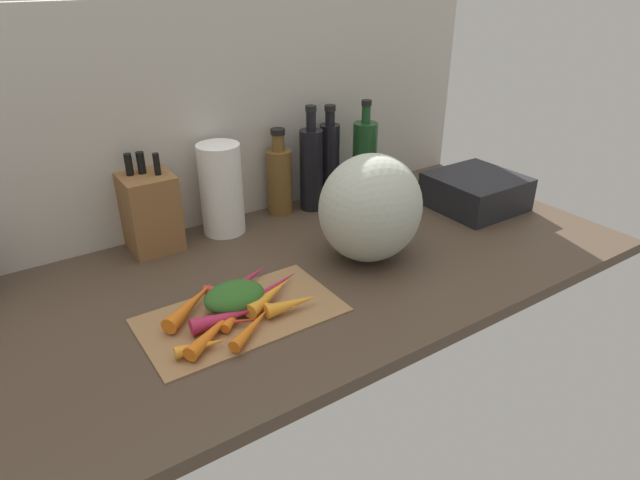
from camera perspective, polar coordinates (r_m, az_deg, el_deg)
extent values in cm
cube|color=#47382B|center=(136.50, -2.11, -3.47)|extent=(170.00, 80.00, 3.00)
cube|color=#BCB7AD|center=(156.54, -9.99, 12.65)|extent=(170.00, 3.00, 60.00)
cube|color=#997047|center=(119.25, -8.16, -7.63)|extent=(42.06, 23.65, 0.80)
cone|color=#B2264C|center=(115.15, -9.42, -7.83)|extent=(16.19, 4.99, 3.47)
cone|color=#B2264C|center=(125.31, -4.66, -4.78)|extent=(14.87, 7.19, 2.08)
cone|color=#B2264C|center=(129.15, -7.17, -3.84)|extent=(13.01, 7.64, 2.19)
cone|color=orange|center=(120.63, -13.19, -6.46)|extent=(16.10, 13.43, 3.50)
cone|color=orange|center=(112.51, -6.97, -8.84)|extent=(13.78, 10.41, 2.61)
cone|color=red|center=(123.67, -8.32, -5.47)|extent=(13.32, 13.12, 2.06)
cone|color=orange|center=(117.99, -5.58, -6.82)|extent=(12.93, 10.73, 2.82)
cone|color=orange|center=(121.01, -5.20, -5.68)|extent=(15.12, 10.02, 3.43)
cone|color=orange|center=(109.10, -12.07, -10.65)|extent=(10.82, 3.93, 2.43)
cone|color=orange|center=(112.09, -10.93, -9.18)|extent=(15.55, 11.66, 3.07)
cone|color=orange|center=(118.13, -8.38, -7.14)|extent=(12.39, 10.89, 2.17)
cone|color=orange|center=(118.08, -2.83, -6.60)|extent=(12.64, 3.92, 3.10)
cone|color=red|center=(114.74, -9.61, -8.44)|extent=(13.07, 6.91, 2.01)
ellipsoid|color=#2D6023|center=(119.30, -8.86, -5.81)|extent=(13.30, 10.23, 5.63)
ellipsoid|color=#B2B7A8|center=(135.46, 5.26, 3.31)|extent=(26.45, 23.92, 27.02)
cube|color=brown|center=(148.04, -17.21, 2.82)|extent=(12.52, 13.94, 20.13)
cylinder|color=black|center=(144.44, -19.21, 7.40)|extent=(1.87, 1.87, 5.50)
cylinder|color=black|center=(144.76, -18.06, 7.62)|extent=(2.00, 2.00, 5.50)
cylinder|color=black|center=(142.62, -16.56, 7.55)|extent=(1.61, 1.61, 5.50)
cylinder|color=white|center=(151.54, -10.19, 5.19)|extent=(11.57, 11.57, 25.01)
cylinder|color=brown|center=(163.22, -4.22, 6.03)|extent=(7.53, 7.53, 19.10)
cylinder|color=brown|center=(159.39, -4.36, 10.04)|extent=(3.61, 3.61, 4.74)
cylinder|color=black|center=(158.51, -4.40, 11.14)|extent=(4.16, 4.16, 1.60)
cylinder|color=black|center=(164.58, -0.91, 7.23)|extent=(6.92, 6.92, 24.22)
cylinder|color=black|center=(160.21, -0.95, 12.24)|extent=(2.79, 2.79, 5.48)
cylinder|color=black|center=(159.35, -0.96, 13.47)|extent=(3.21, 3.21, 1.60)
cylinder|color=black|center=(170.44, 1.00, 7.93)|extent=(6.13, 6.13, 24.19)
cylinder|color=black|center=(166.38, 1.04, 12.56)|extent=(2.92, 2.92, 4.21)
cylinder|color=black|center=(165.68, 1.05, 13.53)|extent=(3.36, 3.36, 1.60)
cylinder|color=#19421E|center=(172.37, 4.62, 8.09)|extent=(7.53, 7.53, 24.33)
cylinder|color=#19421E|center=(168.22, 4.80, 12.85)|extent=(2.66, 2.66, 5.20)
cylinder|color=black|center=(167.44, 4.85, 13.98)|extent=(3.06, 3.06, 1.60)
cube|color=black|center=(174.35, 15.82, 4.85)|extent=(24.90, 24.17, 10.04)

